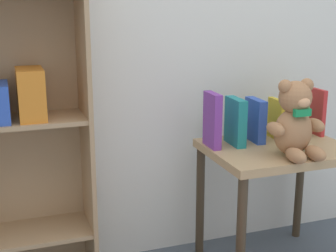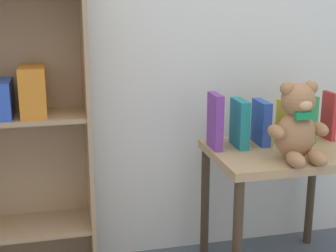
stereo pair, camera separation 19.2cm
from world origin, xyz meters
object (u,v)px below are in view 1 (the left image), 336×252
(bookshelf_side, at_px, (13,96))
(teddy_bear, at_px, (295,121))
(book_standing_teal, at_px, (235,122))
(book_standing_red, at_px, (318,112))
(book_standing_green, at_px, (297,115))
(book_standing_purple, at_px, (212,120))
(book_standing_yellow, at_px, (276,119))
(display_table, at_px, (277,166))
(book_standing_blue, at_px, (255,120))

(bookshelf_side, xyz_separation_m, teddy_bear, (1.08, -0.33, -0.11))
(teddy_bear, height_order, book_standing_teal, teddy_bear)
(bookshelf_side, bearing_deg, book_standing_red, -3.47)
(bookshelf_side, distance_m, book_standing_green, 1.27)
(book_standing_purple, bearing_deg, book_standing_red, 3.17)
(book_standing_purple, xyz_separation_m, book_standing_yellow, (0.34, 0.02, -0.03))
(display_table, height_order, teddy_bear, teddy_bear)
(book_standing_teal, bearing_deg, book_standing_blue, 12.73)
(bookshelf_side, bearing_deg, book_standing_blue, -4.53)
(display_table, xyz_separation_m, book_standing_teal, (-0.17, 0.09, 0.20))
(book_standing_purple, height_order, book_standing_blue, book_standing_purple)
(bookshelf_side, relative_size, book_standing_yellow, 8.03)
(book_standing_yellow, bearing_deg, book_standing_purple, -173.90)
(book_standing_blue, bearing_deg, book_standing_red, 2.59)
(book_standing_purple, distance_m, book_standing_yellow, 0.34)
(display_table, relative_size, book_standing_red, 2.80)
(display_table, bearing_deg, teddy_bear, -95.22)
(book_standing_green, relative_size, book_standing_red, 0.97)
(bookshelf_side, bearing_deg, display_table, -9.94)
(bookshelf_side, bearing_deg, teddy_bear, -16.79)
(book_standing_teal, bearing_deg, book_standing_red, 4.85)
(book_standing_blue, bearing_deg, book_standing_green, 2.59)
(display_table, height_order, book_standing_blue, book_standing_blue)
(book_standing_teal, xyz_separation_m, book_standing_green, (0.34, 0.02, 0.00))
(book_standing_green, bearing_deg, book_standing_red, -1.43)
(bookshelf_side, distance_m, book_standing_purple, 0.83)
(book_standing_purple, xyz_separation_m, book_standing_teal, (0.11, -0.00, -0.02))
(book_standing_green, bearing_deg, book_standing_blue, 178.55)
(book_standing_teal, bearing_deg, book_standing_green, 5.73)
(teddy_bear, distance_m, book_standing_red, 0.38)
(book_standing_teal, bearing_deg, bookshelf_side, 176.05)
(book_standing_blue, distance_m, book_standing_green, 0.22)
(book_standing_purple, distance_m, book_standing_teal, 0.11)
(bookshelf_side, height_order, book_standing_blue, bookshelf_side)
(teddy_bear, xyz_separation_m, book_standing_blue, (-0.04, 0.24, -0.05))
(teddy_bear, relative_size, book_standing_teal, 1.52)
(book_standing_purple, bearing_deg, teddy_bear, -38.69)
(book_standing_teal, distance_m, book_standing_red, 0.45)
(book_standing_green, bearing_deg, teddy_bear, -127.81)
(teddy_bear, distance_m, book_standing_teal, 0.27)
(book_standing_red, bearing_deg, book_standing_teal, -177.10)
(display_table, distance_m, book_standing_teal, 0.27)
(book_standing_yellow, bearing_deg, book_standing_blue, -175.71)
(book_standing_green, bearing_deg, bookshelf_side, 174.99)
(display_table, xyz_separation_m, teddy_bear, (-0.01, -0.13, 0.24))
(display_table, relative_size, book_standing_purple, 2.58)
(bookshelf_side, xyz_separation_m, book_standing_teal, (0.92, -0.10, -0.15))
(book_standing_yellow, height_order, book_standing_green, book_standing_green)
(teddy_bear, xyz_separation_m, book_standing_yellow, (0.07, 0.25, -0.05))
(book_standing_blue, height_order, book_standing_green, book_standing_green)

